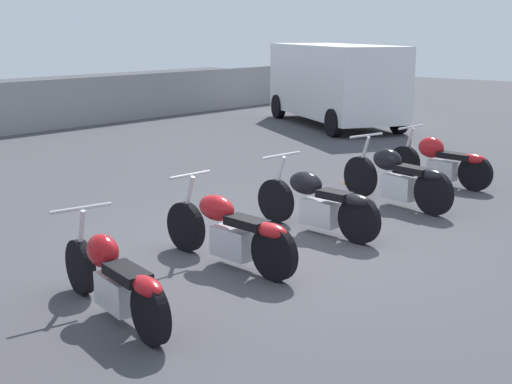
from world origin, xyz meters
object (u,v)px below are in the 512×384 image
Objects in this scene: motorcycle_slot_4 at (397,177)px; motorcycle_slot_5 at (441,161)px; motorcycle_slot_3 at (318,202)px; traffic_cone_near at (352,174)px; motorcycle_slot_2 at (230,231)px; motorcycle_slot_1 at (115,279)px; parked_van at (334,81)px.

motorcycle_slot_5 is at bearing 18.12° from motorcycle_slot_4.
motorcycle_slot_3 is 3.16m from traffic_cone_near.
motorcycle_slot_5 is at bearing -52.59° from traffic_cone_near.
motorcycle_slot_4 is at bearing -169.23° from motorcycle_slot_5.
motorcycle_slot_3 reaches higher than motorcycle_slot_5.
motorcycle_slot_2 reaches higher than traffic_cone_near.
motorcycle_slot_3 is (3.54, 0.23, 0.03)m from motorcycle_slot_1.
motorcycle_slot_4 is at bearing 3.15° from motorcycle_slot_3.
traffic_cone_near is (6.41, 1.54, -0.21)m from motorcycle_slot_1.
motorcycle_slot_5 is at bearing -100.93° from parked_van.
motorcycle_slot_2 is 5.52m from motorcycle_slot_5.
motorcycle_slot_4 reaches higher than motorcycle_slot_3.
parked_van is 7.84m from traffic_cone_near.
traffic_cone_near is (4.60, 1.33, -0.23)m from motorcycle_slot_2.
motorcycle_slot_1 is 6.59m from traffic_cone_near.
traffic_cone_near is at bearing 69.37° from motorcycle_slot_4.
motorcycle_slot_2 is at bearing -163.83° from traffic_cone_near.
motorcycle_slot_3 is at bearing -155.49° from traffic_cone_near.
motorcycle_slot_3 is at bearing 17.32° from motorcycle_slot_1.
motorcycle_slot_4 is at bearing 15.30° from motorcycle_slot_1.
parked_van is at bearing 33.56° from motorcycle_slot_2.
motorcycle_slot_3 is 10.90m from parked_van.
motorcycle_slot_4 is 1.06× the size of motorcycle_slot_5.
motorcycle_slot_1 is at bearing -172.08° from motorcycle_slot_5.
motorcycle_slot_4 is 5.89× the size of traffic_cone_near.
motorcycle_slot_2 is 1.05× the size of motorcycle_slot_5.
motorcycle_slot_2 reaches higher than motorcycle_slot_1.
motorcycle_slot_2 is 0.99× the size of motorcycle_slot_4.
motorcycle_slot_1 is 1.81m from motorcycle_slot_2.
motorcycle_slot_2 is 0.38× the size of parked_van.
motorcycle_slot_2 is at bearing -174.07° from motorcycle_slot_3.
motorcycle_slot_3 is at bearing 5.69° from motorcycle_slot_2.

